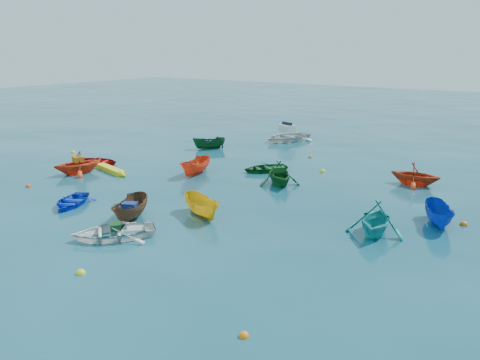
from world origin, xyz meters
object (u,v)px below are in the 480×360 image
Objects in this scene: kayak_yellow at (111,171)px; motorboat_white at (287,141)px; dinghy_white_near at (114,237)px; dinghy_blue_sw at (71,205)px.

motorboat_white is (4.38, 16.00, 0.00)m from kayak_yellow.
motorboat_white reaches higher than dinghy_white_near.
kayak_yellow is at bearing 178.92° from dinghy_white_near.
dinghy_white_near reaches higher than kayak_yellow.
kayak_yellow is at bearing -87.59° from motorboat_white.
dinghy_white_near is 0.92× the size of kayak_yellow.
dinghy_blue_sw is 21.78m from motorboat_white.
dinghy_blue_sw is 0.61× the size of motorboat_white.
motorboat_white reaches higher than kayak_yellow.
dinghy_blue_sw reaches higher than kayak_yellow.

